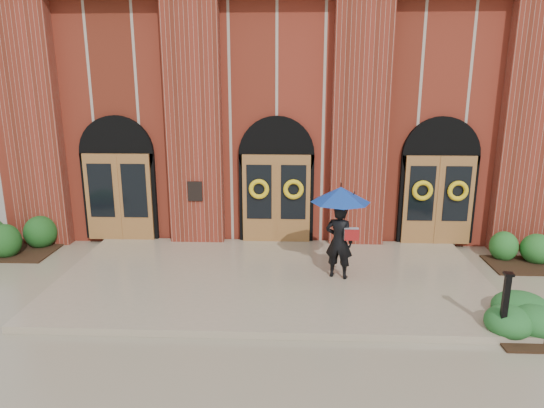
{
  "coord_description": "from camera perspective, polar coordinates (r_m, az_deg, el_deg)",
  "views": [
    {
      "loc": [
        0.43,
        -10.52,
        4.66
      ],
      "look_at": [
        -0.05,
        1.0,
        1.69
      ],
      "focal_mm": 32.0,
      "sensor_mm": 36.0,
      "label": 1
    }
  ],
  "objects": [
    {
      "name": "man_with_umbrella",
      "position": [
        11.14,
        8.02,
        -1.27
      ],
      "size": [
        1.73,
        1.73,
        2.17
      ],
      "rotation": [
        0.0,
        0.0,
        2.81
      ],
      "color": "black",
      "rests_on": "landing"
    },
    {
      "name": "church_building",
      "position": [
        19.34,
        1.13,
        11.03
      ],
      "size": [
        16.2,
        12.53,
        7.0
      ],
      "color": "maroon",
      "rests_on": "ground"
    },
    {
      "name": "hedge_front_right",
      "position": [
        10.66,
        28.75,
        -11.73
      ],
      "size": [
        1.57,
        1.35,
        0.56
      ],
      "primitive_type": "ellipsoid",
      "color": "#1E5522",
      "rests_on": "ground"
    },
    {
      "name": "metal_post",
      "position": [
        9.84,
        25.75,
        -10.35
      ],
      "size": [
        0.17,
        0.17,
        1.18
      ],
      "rotation": [
        0.0,
        0.0,
        -0.07
      ],
      "color": "black",
      "rests_on": "landing"
    },
    {
      "name": "ground",
      "position": [
        11.52,
        0.04,
        -9.41
      ],
      "size": [
        90.0,
        90.0,
        0.0
      ],
      "primitive_type": "plane",
      "color": "gray",
      "rests_on": "ground"
    },
    {
      "name": "landing",
      "position": [
        11.62,
        0.07,
        -8.78
      ],
      "size": [
        10.0,
        5.3,
        0.15
      ],
      "primitive_type": "cube",
      "color": "gray",
      "rests_on": "ground"
    }
  ]
}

